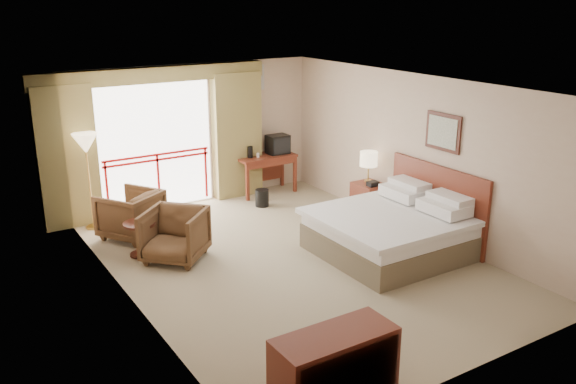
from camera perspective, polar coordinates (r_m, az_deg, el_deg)
floor at (r=9.48m, az=0.26°, el=-6.42°), size 7.00×7.00×0.00m
ceiling at (r=8.73m, az=0.29°, el=9.97°), size 7.00×7.00×0.00m
wall_back at (r=12.02m, az=-8.75°, el=5.39°), size 5.00×0.00×5.00m
wall_front at (r=6.51m, az=17.13°, el=-5.98°), size 5.00×0.00×5.00m
wall_left at (r=8.02m, az=-14.99°, el=-1.29°), size 0.00×7.00×7.00m
wall_right at (r=10.52m, az=11.86°, el=3.44°), size 0.00×7.00×7.00m
balcony_door at (r=11.75m, az=-12.25°, el=4.16°), size 2.40×0.00×2.40m
balcony_railing at (r=11.83m, az=-12.10°, el=2.31°), size 2.09×0.03×1.02m
curtain_left at (r=11.18m, az=-19.97°, el=3.06°), size 1.00×0.26×2.50m
curtain_right at (r=12.27m, az=-4.80°, el=5.30°), size 1.00×0.26×2.50m
valance at (r=11.43m, az=-12.52°, el=10.65°), size 4.40×0.22×0.28m
hvac_vent at (r=12.39m, az=-3.32°, el=10.63°), size 0.50×0.04×0.50m
bed at (r=9.74m, az=9.65°, el=-3.61°), size 2.13×2.06×0.97m
headboard at (r=10.28m, az=13.76°, el=-1.09°), size 0.06×2.10×1.30m
framed_art at (r=9.98m, az=14.30°, el=5.45°), size 0.04×0.72×0.60m
nightstand at (r=11.22m, az=7.57°, el=-0.84°), size 0.47×0.56×0.67m
table_lamp at (r=11.03m, az=7.56°, el=3.03°), size 0.32×0.32×0.56m
phone at (r=10.96m, az=7.94°, el=0.77°), size 0.19×0.15×0.08m
desk at (r=12.57m, az=-2.26°, el=2.71°), size 1.22×0.59×0.80m
tv at (r=12.58m, az=-0.95°, el=4.47°), size 0.43×0.34×0.39m
coffee_maker at (r=12.29m, az=-3.57°, el=3.74°), size 0.11×0.11×0.24m
cup at (r=12.33m, az=-2.84°, el=3.46°), size 0.08×0.08×0.09m
wastebasket at (r=11.84m, az=-2.45°, el=-0.55°), size 0.34×0.34×0.33m
armchair_far at (r=10.71m, az=-14.36°, el=-4.08°), size 1.21×1.22×0.81m
armchair_near at (r=9.67m, az=-10.43°, el=-6.22°), size 1.25×1.25×0.81m
side_table at (r=9.80m, az=-13.68°, el=-3.76°), size 0.50×0.50×0.54m
book at (r=9.74m, az=-13.76°, el=-2.80°), size 0.19×0.24×0.02m
floor_lamp at (r=10.90m, az=-18.40°, el=4.00°), size 0.43×0.43×1.70m
dresser at (r=6.19m, az=4.39°, el=-16.40°), size 1.23×0.52×0.82m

